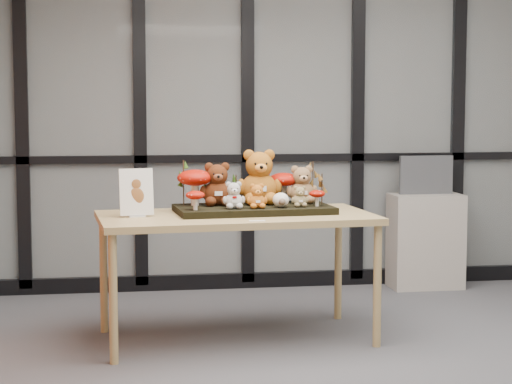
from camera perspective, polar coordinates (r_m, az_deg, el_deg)
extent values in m
plane|color=#4F4E53|center=(5.28, 8.32, -11.04)|extent=(5.00, 5.00, 0.00)
plane|color=beige|center=(7.49, 2.87, 4.82)|extent=(5.00, 0.00, 5.00)
cube|color=#2D383F|center=(7.46, 2.91, 4.82)|extent=(4.90, 0.02, 2.70)
cube|color=black|center=(7.60, 2.86, -5.34)|extent=(4.90, 0.06, 0.12)
cube|color=black|center=(7.47, 2.90, 2.13)|extent=(4.90, 0.06, 0.06)
cube|color=black|center=(7.34, -14.22, 4.63)|extent=(0.10, 0.06, 2.70)
cube|color=black|center=(7.31, -7.16, 4.76)|extent=(0.10, 0.06, 2.70)
cube|color=black|center=(7.38, -0.52, 4.82)|extent=(0.10, 0.06, 2.70)
cube|color=black|center=(7.56, 6.27, 4.80)|extent=(0.10, 0.06, 2.70)
cube|color=black|center=(7.82, 12.32, 4.74)|extent=(0.10, 0.06, 2.70)
cube|color=tan|center=(5.81, -1.23, -1.59)|extent=(1.77, 0.99, 0.04)
cylinder|color=tan|center=(5.40, -8.78, -6.55)|extent=(0.05, 0.05, 0.76)
cylinder|color=tan|center=(6.13, -9.36, -5.07)|extent=(0.05, 0.05, 0.76)
cylinder|color=tan|center=(5.75, 7.48, -5.77)|extent=(0.05, 0.05, 0.76)
cylinder|color=tan|center=(6.44, 5.08, -4.48)|extent=(0.05, 0.05, 0.76)
cube|color=black|center=(5.90, -0.15, -1.07)|extent=(1.02, 0.57, 0.04)
cube|color=silver|center=(5.73, -7.35, -1.48)|extent=(0.11, 0.08, 0.01)
cube|color=white|center=(5.71, -7.37, 0.00)|extent=(0.21, 0.08, 0.29)
ellipsoid|color=brown|center=(5.71, -7.37, -0.25)|extent=(0.09, 0.01, 0.10)
ellipsoid|color=brown|center=(5.70, -7.38, 0.50)|extent=(0.06, 0.01, 0.06)
cube|color=white|center=(5.49, 0.07, -1.78)|extent=(0.10, 0.03, 0.00)
cube|color=#A0988E|center=(7.60, 10.39, -2.98)|extent=(0.57, 0.33, 0.76)
cube|color=#494B50|center=(7.56, 10.41, 1.04)|extent=(0.44, 0.05, 0.31)
cube|color=black|center=(7.54, 10.46, 1.03)|extent=(0.38, 0.00, 0.25)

